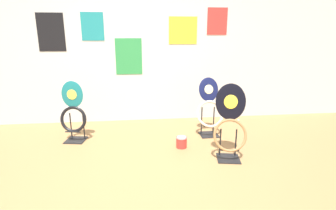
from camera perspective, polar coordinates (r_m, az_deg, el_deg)
The scene contains 6 objects.
ground_plane at distance 2.87m, azimuth -6.15°, elevation -16.94°, with size 14.00×14.00×0.00m, color #A37547.
wall_back at distance 4.64m, azimuth -6.94°, elevation 12.36°, with size 8.00×0.07×2.60m.
toilet_seat_display_navy_moon at distance 4.05m, azimuth 9.03°, elevation -0.93°, with size 0.42×0.32×0.88m.
toilet_seat_display_teal_sax at distance 4.00m, azimuth -19.92°, elevation -1.82°, with size 0.40×0.33×0.89m.
toilet_seat_display_jazz_black at distance 3.30m, azimuth 13.36°, elevation -4.03°, with size 0.43×0.34×0.94m.
paint_can at distance 3.66m, azimuth 2.95°, elevation -7.99°, with size 0.15×0.15×0.16m.
Camera 1 is at (0.01, -2.43, 1.52)m, focal length 28.00 mm.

